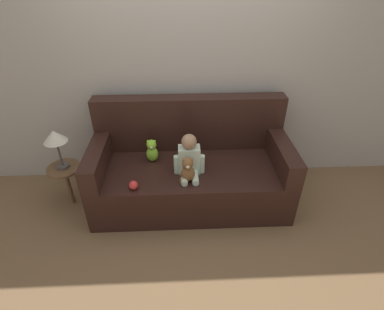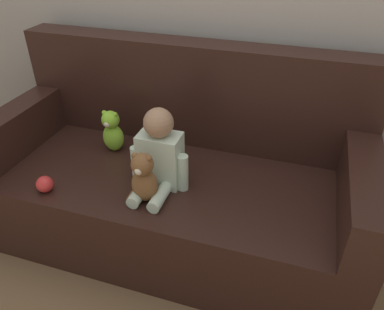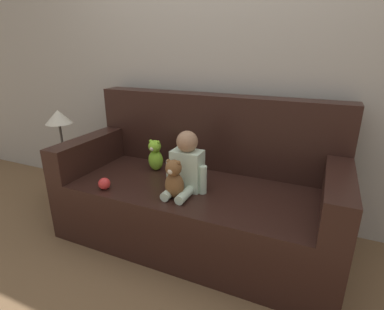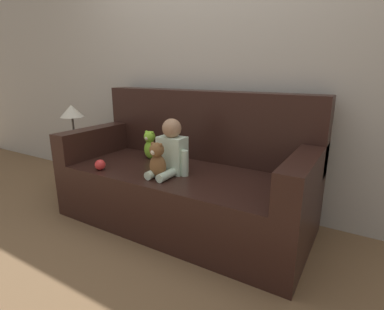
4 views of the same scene
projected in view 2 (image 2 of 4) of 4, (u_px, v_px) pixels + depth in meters
name	position (u px, v px, depth m)	size (l,w,h in m)	color
ground_plane	(175.00, 233.00, 2.23)	(12.00, 12.00, 0.00)	brown
couch	(177.00, 179.00, 2.09)	(1.97, 0.89, 1.04)	black
person_baby	(159.00, 156.00, 1.80)	(0.30, 0.31, 0.41)	silver
teddy_bear_brown	(144.00, 179.00, 1.72)	(0.15, 0.12, 0.26)	brown
plush_toy_side	(112.00, 131.00, 2.09)	(0.12, 0.11, 0.25)	#8CD133
toy_ball	(45.00, 184.00, 1.82)	(0.08, 0.08, 0.08)	red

